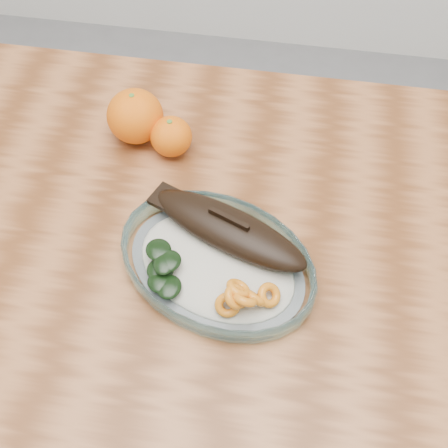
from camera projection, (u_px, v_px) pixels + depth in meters
The scene contains 5 objects.
ground at pixel (192, 416), 1.38m from camera, with size 3.00×3.00×0.00m, color slate.
dining_table at pixel (172, 287), 0.85m from camera, with size 1.20×0.80×0.75m.
plated_meal at pixel (217, 260), 0.74m from camera, with size 0.64×0.64×0.08m.
orange_left at pixel (135, 116), 0.86m from camera, with size 0.09×0.09×0.09m, color #E14204.
orange_right at pixel (171, 137), 0.86m from camera, with size 0.06×0.06×0.06m, color #E14204.
Camera 1 is at (0.15, -0.40, 1.40)m, focal length 45.00 mm.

